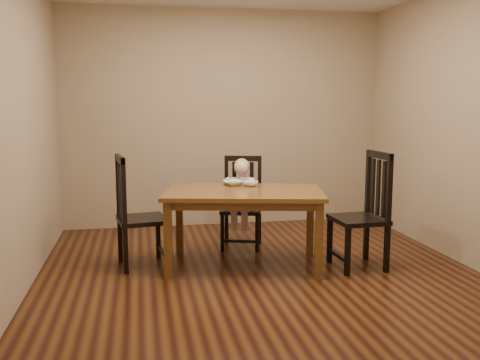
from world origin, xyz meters
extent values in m
cube|color=#49270F|center=(0.00, 0.00, 0.00)|extent=(4.00, 4.00, 0.01)
cube|color=#927A5D|center=(0.00, 2.00, 1.35)|extent=(4.00, 0.01, 2.70)
cube|color=#927A5D|center=(0.00, -2.00, 1.35)|extent=(4.00, 0.01, 2.70)
cube|color=#927A5D|center=(-2.00, 0.00, 1.35)|extent=(0.01, 4.00, 2.70)
cube|color=#927A5D|center=(2.00, 0.00, 1.35)|extent=(0.01, 4.00, 2.70)
cube|color=#543313|center=(-0.10, 0.17, 0.71)|extent=(1.62, 1.17, 0.04)
cube|color=#543313|center=(-0.10, 0.17, 0.66)|extent=(1.48, 1.03, 0.08)
cube|color=#543313|center=(-0.83, -0.05, 0.35)|extent=(0.08, 0.08, 0.70)
cube|color=#543313|center=(0.47, -0.33, 0.35)|extent=(0.08, 0.08, 0.70)
cube|color=#543313|center=(-0.67, 0.68, 0.35)|extent=(0.08, 0.08, 0.70)
cube|color=#543313|center=(0.63, 0.40, 0.35)|extent=(0.08, 0.08, 0.70)
cube|color=black|center=(0.00, 0.82, 0.41)|extent=(0.52, 0.51, 0.04)
cube|color=black|center=(0.22, 0.94, 0.20)|extent=(0.05, 0.05, 0.39)
cube|color=black|center=(-0.13, 1.04, 0.20)|extent=(0.05, 0.05, 0.39)
cube|color=black|center=(0.12, 0.61, 0.20)|extent=(0.05, 0.05, 0.39)
cube|color=black|center=(-0.22, 0.71, 0.20)|extent=(0.05, 0.05, 0.39)
cube|color=black|center=(0.22, 0.94, 0.71)|extent=(0.05, 0.05, 0.55)
cube|color=black|center=(-0.13, 1.04, 0.71)|extent=(0.05, 0.05, 0.55)
cube|color=black|center=(0.05, 0.99, 0.95)|extent=(0.40, 0.15, 0.06)
cube|color=black|center=(0.14, 0.96, 0.68)|extent=(0.05, 0.03, 0.47)
cube|color=black|center=(0.05, 0.99, 0.68)|extent=(0.05, 0.03, 0.47)
cube|color=black|center=(-0.04, 1.02, 0.68)|extent=(0.05, 0.03, 0.47)
cube|color=black|center=(-1.05, 0.37, 0.45)|extent=(0.51, 0.52, 0.04)
cube|color=black|center=(-1.27, 0.54, 0.21)|extent=(0.05, 0.05, 0.43)
cube|color=black|center=(-1.21, 0.14, 0.21)|extent=(0.05, 0.05, 0.43)
cube|color=black|center=(-0.90, 0.60, 0.21)|extent=(0.05, 0.05, 0.43)
cube|color=black|center=(-0.83, 0.20, 0.21)|extent=(0.05, 0.05, 0.43)
cube|color=black|center=(-1.27, 0.54, 0.77)|extent=(0.05, 0.05, 0.60)
cube|color=black|center=(-1.21, 0.14, 0.77)|extent=(0.05, 0.05, 0.60)
cube|color=black|center=(-1.24, 0.34, 1.03)|extent=(0.11, 0.44, 0.06)
cube|color=black|center=(-1.25, 0.44, 0.74)|extent=(0.03, 0.05, 0.51)
cube|color=black|center=(-1.24, 0.34, 0.74)|extent=(0.03, 0.05, 0.51)
cube|color=black|center=(-1.22, 0.24, 0.74)|extent=(0.03, 0.05, 0.51)
cube|color=black|center=(0.95, -0.07, 0.46)|extent=(0.48, 0.50, 0.04)
cube|color=black|center=(1.15, -0.26, 0.22)|extent=(0.05, 0.05, 0.44)
cube|color=black|center=(1.13, 0.15, 0.22)|extent=(0.05, 0.05, 0.44)
cube|color=black|center=(0.76, -0.28, 0.22)|extent=(0.05, 0.05, 0.44)
cube|color=black|center=(0.74, 0.13, 0.22)|extent=(0.05, 0.05, 0.44)
cube|color=black|center=(1.15, -0.26, 0.79)|extent=(0.05, 0.05, 0.62)
cube|color=black|center=(1.13, 0.15, 0.79)|extent=(0.05, 0.05, 0.62)
cube|color=black|center=(1.14, -0.06, 1.07)|extent=(0.06, 0.45, 0.06)
cube|color=black|center=(1.15, -0.17, 0.76)|extent=(0.02, 0.05, 0.53)
cube|color=black|center=(1.14, -0.06, 0.76)|extent=(0.02, 0.05, 0.53)
cube|color=black|center=(1.14, 0.05, 0.76)|extent=(0.02, 0.05, 0.53)
imported|color=white|center=(-0.15, 0.49, 0.76)|extent=(0.24, 0.24, 0.05)
imported|color=white|center=(0.01, 0.42, 0.76)|extent=(0.16, 0.16, 0.05)
cube|color=silver|center=(-0.19, 0.48, 0.78)|extent=(0.09, 0.10, 0.05)
cube|color=silver|center=(-0.19, 0.48, 0.77)|extent=(0.04, 0.04, 0.01)
camera|label=1|loc=(-1.06, -4.69, 1.56)|focal=40.00mm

